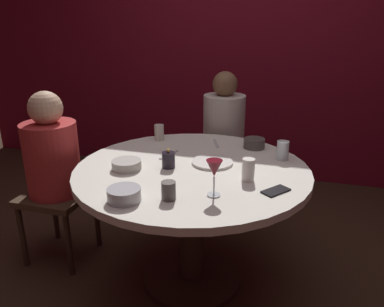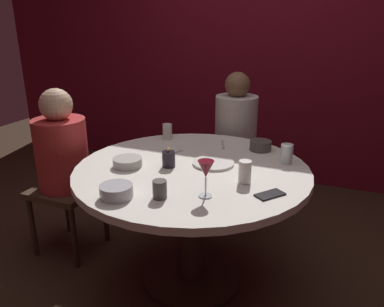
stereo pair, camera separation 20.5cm
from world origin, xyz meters
name	(u,v)px [view 2 (the right image)]	position (x,y,z in m)	size (l,w,h in m)	color
ground_plane	(192,278)	(0.00, 0.00, 0.00)	(8.00, 8.00, 0.00)	#382619
back_wall	(266,45)	(0.00, 1.83, 1.30)	(6.00, 0.10, 2.60)	maroon
dining_table	(192,193)	(0.00, 0.00, 0.59)	(1.30, 1.30, 0.75)	silver
seated_diner_left	(62,154)	(-0.91, 0.00, 0.70)	(0.40, 0.40, 1.13)	#3F2D1E
seated_diner_back	(236,131)	(0.00, 0.89, 0.72)	(0.40, 0.40, 1.16)	#3F2D1E
candle_holder	(169,159)	(-0.12, -0.04, 0.79)	(0.07, 0.07, 0.11)	black
wine_glass	(206,171)	(0.20, -0.32, 0.88)	(0.08, 0.08, 0.18)	silver
dinner_plate	(213,163)	(0.10, 0.09, 0.75)	(0.24, 0.24, 0.01)	silver
cell_phone	(270,195)	(0.47, -0.19, 0.75)	(0.07, 0.14, 0.01)	black
bowl_serving_large	(116,191)	(-0.18, -0.48, 0.78)	(0.15, 0.15, 0.06)	#B7B7BC
bowl_salad_center	(260,145)	(0.29, 0.43, 0.78)	(0.13, 0.13, 0.06)	#4C4742
bowl_small_white	(128,162)	(-0.34, -0.12, 0.77)	(0.16, 0.16, 0.05)	#B2ADA3
cup_near_candle	(245,172)	(0.32, -0.10, 0.81)	(0.06, 0.06, 0.12)	silver
cup_by_left_diner	(287,154)	(0.47, 0.26, 0.80)	(0.07, 0.07, 0.11)	silver
cup_by_right_diner	(160,189)	(0.01, -0.41, 0.79)	(0.07, 0.07, 0.09)	#4C4742
cup_center_front	(167,132)	(-0.35, 0.42, 0.80)	(0.06, 0.06, 0.11)	beige
fork_near_plate	(223,144)	(0.04, 0.44, 0.75)	(0.02, 0.18, 0.01)	#B7B7BC
knife_near_plate	(173,154)	(-0.19, 0.15, 0.75)	(0.02, 0.18, 0.01)	#B7B7BC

